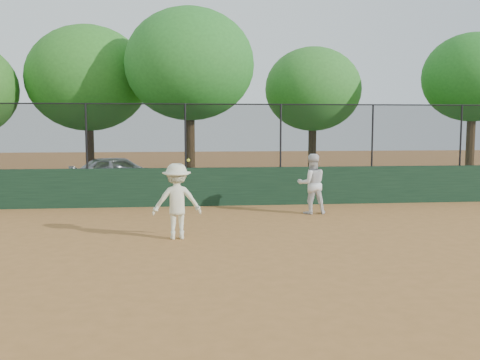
{
  "coord_description": "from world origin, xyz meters",
  "views": [
    {
      "loc": [
        -0.58,
        -10.7,
        2.55
      ],
      "look_at": [
        0.8,
        2.2,
        1.2
      ],
      "focal_mm": 40.0,
      "sensor_mm": 36.0,
      "label": 1
    }
  ],
  "objects": [
    {
      "name": "tree_4",
      "position": [
        11.44,
        10.61,
        4.48
      ],
      "size": [
        4.24,
        3.85,
        6.33
      ],
      "color": "#462E19",
      "rests_on": "ground"
    },
    {
      "name": "tree_2",
      "position": [
        -0.28,
        10.29,
        4.85
      ],
      "size": [
        5.0,
        4.55,
        7.02
      ],
      "color": "#412B17",
      "rests_on": "ground"
    },
    {
      "name": "ground",
      "position": [
        0.0,
        0.0,
        0.0
      ],
      "size": [
        80.0,
        80.0,
        0.0
      ],
      "primitive_type": "plane",
      "color": "#A76C36",
      "rests_on": "ground"
    },
    {
      "name": "tree_3",
      "position": [
        5.3,
        13.23,
        4.13
      ],
      "size": [
        4.37,
        3.97,
        6.03
      ],
      "color": "#392513",
      "rests_on": "ground"
    },
    {
      "name": "back_wall",
      "position": [
        0.0,
        6.0,
        0.6
      ],
      "size": [
        26.0,
        0.2,
        1.2
      ],
      "primitive_type": "cube",
      "color": "#17331F",
      "rests_on": "ground"
    },
    {
      "name": "fence_assembly",
      "position": [
        -0.03,
        6.0,
        2.24
      ],
      "size": [
        26.0,
        0.06,
        2.0
      ],
      "color": "black",
      "rests_on": "back_wall"
    },
    {
      "name": "player_second",
      "position": [
        3.08,
        4.18,
        0.86
      ],
      "size": [
        0.86,
        0.69,
        1.72
      ],
      "primitive_type": "imported",
      "rotation": [
        0.0,
        0.0,
        3.18
      ],
      "color": "silver",
      "rests_on": "ground"
    },
    {
      "name": "tree_1",
      "position": [
        -4.49,
        12.37,
        4.46
      ],
      "size": [
        5.06,
        4.6,
        6.65
      ],
      "color": "#3E2715",
      "rests_on": "ground"
    },
    {
      "name": "parked_car",
      "position": [
        -3.08,
        10.68,
        0.67
      ],
      "size": [
        4.17,
        2.36,
        1.34
      ],
      "primitive_type": "imported",
      "rotation": [
        0.0,
        0.0,
        1.78
      ],
      "color": "#B3B8BD",
      "rests_on": "ground"
    },
    {
      "name": "grass_strip",
      "position": [
        0.0,
        12.0,
        0.0
      ],
      "size": [
        36.0,
        12.0,
        0.01
      ],
      "primitive_type": "cube",
      "color": "#30541A",
      "rests_on": "ground"
    },
    {
      "name": "player_main",
      "position": [
        -0.73,
        1.17,
        0.85
      ],
      "size": [
        1.13,
        0.69,
        1.81
      ],
      "color": "beige",
      "rests_on": "ground"
    }
  ]
}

